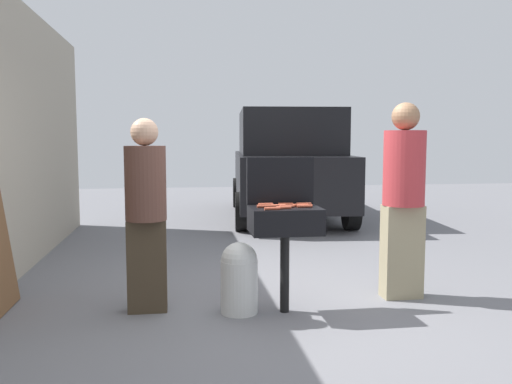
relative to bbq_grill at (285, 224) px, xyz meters
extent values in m
plane|color=slate|center=(-0.08, 0.09, -0.77)|extent=(24.00, 24.00, 0.00)
cylinder|color=black|center=(0.00, 0.00, -0.43)|extent=(0.08, 0.08, 0.70)
cube|color=black|center=(0.00, 0.00, 0.03)|extent=(0.60, 0.44, 0.22)
cube|color=black|center=(0.00, 0.22, 0.35)|extent=(0.60, 0.05, 0.42)
cylinder|color=#B74C33|center=(-0.18, 0.00, 0.16)|extent=(0.13, 0.03, 0.03)
cylinder|color=#B74C33|center=(-0.14, -0.16, 0.16)|extent=(0.13, 0.03, 0.03)
cylinder|color=#B74C33|center=(-0.15, 0.11, 0.16)|extent=(0.13, 0.04, 0.03)
cylinder|color=#B74C33|center=(0.01, -0.04, 0.16)|extent=(0.13, 0.03, 0.03)
cylinder|color=#B74C33|center=(0.19, 0.09, 0.16)|extent=(0.13, 0.03, 0.03)
cylinder|color=#B74C33|center=(-0.04, -0.12, 0.16)|extent=(0.13, 0.04, 0.03)
cylinder|color=#AD4228|center=(0.14, 0.01, 0.16)|extent=(0.13, 0.03, 0.03)
cylinder|color=#AD4228|center=(0.03, 0.10, 0.16)|extent=(0.13, 0.04, 0.03)
cylinder|color=#B74C33|center=(0.16, -0.05, 0.16)|extent=(0.13, 0.04, 0.03)
cylinder|color=#C6593D|center=(-0.06, 0.01, 0.16)|extent=(0.13, 0.04, 0.03)
cylinder|color=silver|center=(-0.39, 0.03, -0.54)|extent=(0.32, 0.32, 0.46)
sphere|color=silver|center=(-0.39, 0.03, -0.31)|extent=(0.31, 0.31, 0.31)
cube|color=#3F3323|center=(-1.18, 0.20, -0.37)|extent=(0.33, 0.18, 0.80)
cylinder|color=brown|center=(-1.18, 0.20, 0.35)|extent=(0.35, 0.35, 0.64)
sphere|color=tan|center=(-1.18, 0.20, 0.78)|extent=(0.23, 0.23, 0.23)
cube|color=gray|center=(1.18, 0.26, -0.33)|extent=(0.37, 0.20, 0.88)
cylinder|color=#B23338|center=(1.18, 0.26, 0.45)|extent=(0.38, 0.38, 0.70)
sphere|color=#936B4C|center=(1.18, 0.26, 0.93)|extent=(0.26, 0.26, 0.26)
cube|color=black|center=(1.17, 5.56, 0.00)|extent=(2.30, 4.56, 0.90)
cube|color=black|center=(1.15, 5.36, 0.85)|extent=(1.99, 2.75, 0.80)
cylinder|color=black|center=(1.92, 3.94, -0.45)|extent=(0.28, 0.66, 0.64)
cylinder|color=black|center=(0.13, 4.11, -0.45)|extent=(0.28, 0.66, 0.64)
cylinder|color=black|center=(2.21, 7.01, -0.45)|extent=(0.28, 0.66, 0.64)
cylinder|color=black|center=(0.41, 7.17, -0.45)|extent=(0.28, 0.66, 0.64)
camera|label=1|loc=(-0.90, -4.39, 0.72)|focal=37.14mm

